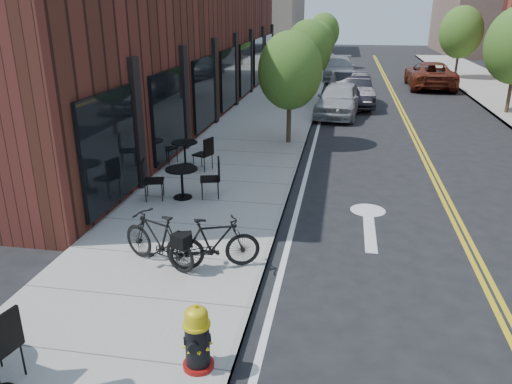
# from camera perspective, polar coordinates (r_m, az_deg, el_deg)

# --- Properties ---
(ground) EXTENTS (120.00, 120.00, 0.00)m
(ground) POSITION_cam_1_polar(r_m,az_deg,el_deg) (9.54, 1.13, -8.79)
(ground) COLOR black
(ground) RESTS_ON ground
(sidewalk_near) EXTENTS (4.00, 70.00, 0.12)m
(sidewalk_near) POSITION_cam_1_polar(r_m,az_deg,el_deg) (19.08, -0.15, 6.51)
(sidewalk_near) COLOR #9E9B93
(sidewalk_near) RESTS_ON ground
(building_near) EXTENTS (5.00, 28.00, 7.00)m
(building_near) POSITION_cam_1_polar(r_m,az_deg,el_deg) (23.57, -9.69, 17.36)
(building_near) COLOR #401E14
(building_near) RESTS_ON ground
(bg_building_left) EXTENTS (8.00, 14.00, 10.00)m
(bg_building_left) POSITION_cam_1_polar(r_m,az_deg,el_deg) (56.99, 0.68, 20.80)
(bg_building_left) COLOR #726656
(bg_building_left) RESTS_ON ground
(tree_near_a) EXTENTS (2.20, 2.20, 3.81)m
(tree_near_a) POSITION_cam_1_polar(r_m,az_deg,el_deg) (17.45, 3.91, 13.65)
(tree_near_a) COLOR #382B1E
(tree_near_a) RESTS_ON sidewalk_near
(tree_near_b) EXTENTS (2.30, 2.30, 3.98)m
(tree_near_b) POSITION_cam_1_polar(r_m,az_deg,el_deg) (25.37, 5.98, 15.96)
(tree_near_b) COLOR #382B1E
(tree_near_b) RESTS_ON sidewalk_near
(tree_near_c) EXTENTS (2.10, 2.10, 3.67)m
(tree_near_c) POSITION_cam_1_polar(r_m,az_deg,el_deg) (33.35, 7.06, 16.65)
(tree_near_c) COLOR #382B1E
(tree_near_c) RESTS_ON sidewalk_near
(tree_near_d) EXTENTS (2.40, 2.40, 4.11)m
(tree_near_d) POSITION_cam_1_polar(r_m,az_deg,el_deg) (41.32, 7.76, 17.69)
(tree_near_d) COLOR #382B1E
(tree_near_d) RESTS_ON sidewalk_near
(tree_far_c) EXTENTS (2.80, 2.80, 4.62)m
(tree_far_c) POSITION_cam_1_polar(r_m,az_deg,el_deg) (37.00, 22.39, 16.53)
(tree_far_c) COLOR #382B1E
(tree_far_c) RESTS_ON sidewalk_far
(fire_hydrant) EXTENTS (0.55, 0.55, 0.96)m
(fire_hydrant) POSITION_cam_1_polar(r_m,az_deg,el_deg) (6.86, -6.74, -16.25)
(fire_hydrant) COLOR maroon
(fire_hydrant) RESTS_ON sidewalk_near
(bicycle_left) EXTENTS (1.78, 1.17, 1.04)m
(bicycle_left) POSITION_cam_1_polar(r_m,az_deg,el_deg) (9.39, -11.12, -5.32)
(bicycle_left) COLOR black
(bicycle_left) RESTS_ON sidewalk_near
(bicycle_right) EXTENTS (1.73, 1.03, 1.00)m
(bicycle_right) POSITION_cam_1_polar(r_m,az_deg,el_deg) (9.14, -4.74, -5.85)
(bicycle_right) COLOR black
(bicycle_right) RESTS_ON sidewalk_near
(bistro_set_b) EXTENTS (1.92, 1.00, 1.01)m
(bistro_set_b) POSITION_cam_1_polar(r_m,az_deg,el_deg) (12.57, -8.47, 1.51)
(bistro_set_b) COLOR black
(bistro_set_b) RESTS_ON sidewalk_near
(bistro_set_c) EXTENTS (1.84, 1.07, 0.97)m
(bistro_set_c) POSITION_cam_1_polar(r_m,az_deg,el_deg) (15.15, -8.15, 4.74)
(bistro_set_c) COLOR black
(bistro_set_c) RESTS_ON sidewalk_near
(parked_car_a) EXTENTS (2.33, 4.61, 1.50)m
(parked_car_a) POSITION_cam_1_polar(r_m,az_deg,el_deg) (22.98, 9.50, 10.39)
(parked_car_a) COLOR #AAAEB2
(parked_car_a) RESTS_ON ground
(parked_car_b) EXTENTS (2.25, 4.98, 1.58)m
(parked_car_b) POSITION_cam_1_polar(r_m,az_deg,el_deg) (25.62, 10.84, 11.42)
(parked_car_b) COLOR black
(parked_car_b) RESTS_ON ground
(parked_car_c) EXTENTS (2.24, 5.17, 1.48)m
(parked_car_c) POSITION_cam_1_polar(r_m,az_deg,el_deg) (34.81, 9.43, 13.73)
(parked_car_c) COLOR #9D9DA1
(parked_car_c) RESTS_ON ground
(parked_car_far) EXTENTS (2.64, 5.64, 1.56)m
(parked_car_far) POSITION_cam_1_polar(r_m,az_deg,el_deg) (32.66, 19.26, 12.53)
(parked_car_far) COLOR maroon
(parked_car_far) RESTS_ON ground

